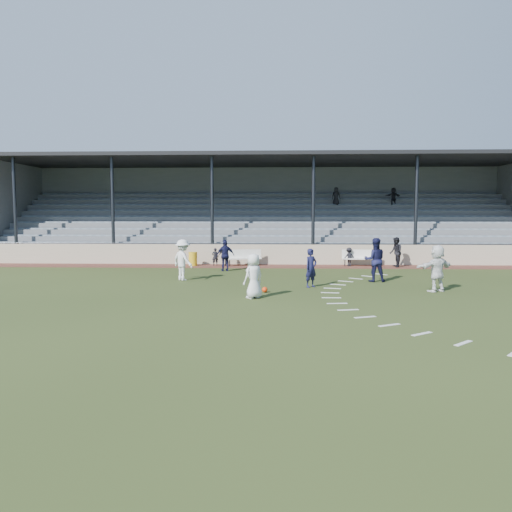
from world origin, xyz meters
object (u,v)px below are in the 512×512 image
at_px(football, 265,290).
at_px(player_white_lead, 254,276).
at_px(official, 396,252).
at_px(player_navy_lead, 311,268).
at_px(trash_bin, 193,259).
at_px(bench_right, 360,256).
at_px(bench_left, 244,256).

xyz_separation_m(football, player_white_lead, (-0.37, -1.33, 0.70)).
bearing_deg(official, player_navy_lead, -33.97).
distance_m(trash_bin, player_navy_lead, 10.16).
bearing_deg(player_navy_lead, official, 15.96).
distance_m(football, player_white_lead, 1.54).
xyz_separation_m(player_navy_lead, official, (5.29, 7.71, 0.06)).
distance_m(bench_right, trash_bin, 9.62).
xyz_separation_m(bench_right, football, (-5.22, -9.58, -0.47)).
height_order(bench_right, player_white_lead, player_white_lead).
bearing_deg(bench_left, football, -98.17).
relative_size(football, player_navy_lead, 0.14).
bearing_deg(player_white_lead, trash_bin, -111.07).
xyz_separation_m(trash_bin, player_navy_lead, (6.27, -7.98, 0.39)).
relative_size(trash_bin, player_white_lead, 0.49).
relative_size(player_white_lead, player_navy_lead, 1.00).
distance_m(trash_bin, player_white_lead, 11.47).
xyz_separation_m(bench_right, trash_bin, (-9.61, -0.16, -0.17)).
relative_size(bench_left, player_white_lead, 1.26).
xyz_separation_m(bench_left, player_white_lead, (1.04, -10.79, 0.22)).
bearing_deg(bench_right, player_white_lead, -112.38).
bearing_deg(football, bench_left, 98.51).
distance_m(trash_bin, football, 10.39).
height_order(player_white_lead, official, official).
height_order(bench_right, player_navy_lead, player_navy_lead).
height_order(bench_left, player_navy_lead, player_navy_lead).
distance_m(bench_right, official, 2.01).
height_order(football, official, official).
bearing_deg(football, official, 51.92).
bearing_deg(player_navy_lead, football, 177.68).
bearing_deg(player_white_lead, bench_right, -158.75).
xyz_separation_m(bench_left, official, (8.58, -0.31, 0.28)).
bearing_deg(official, trash_bin, -90.87).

